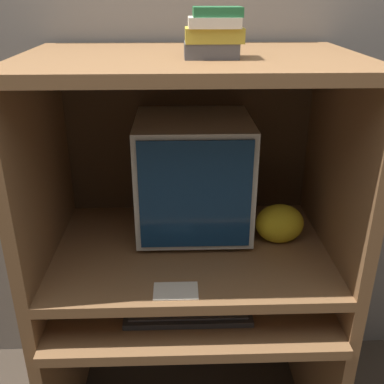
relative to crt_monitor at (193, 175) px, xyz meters
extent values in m
cube|color=gray|center=(-0.01, 0.28, 0.27)|extent=(6.00, 0.06, 2.60)
cube|color=brown|center=(-0.51, -0.12, -0.71)|extent=(0.04, 0.68, 0.65)
cube|color=brown|center=(0.49, -0.12, -0.71)|extent=(0.04, 0.68, 0.65)
cube|color=brown|center=(-0.01, -0.30, -0.40)|extent=(0.96, 0.40, 0.04)
cube|color=brown|center=(-0.51, -0.12, -0.30)|extent=(0.04, 0.68, 0.15)
cube|color=brown|center=(0.49, -0.12, -0.30)|extent=(0.04, 0.68, 0.15)
cube|color=brown|center=(-0.01, -0.12, -0.24)|extent=(0.96, 0.68, 0.04)
cube|color=brown|center=(-0.51, -0.12, 0.11)|extent=(0.04, 0.68, 0.67)
cube|color=brown|center=(0.49, -0.12, 0.11)|extent=(0.04, 0.68, 0.67)
cube|color=brown|center=(-0.01, -0.12, 0.42)|extent=(0.96, 0.68, 0.04)
cube|color=#48321E|center=(-0.01, 0.20, 0.11)|extent=(0.96, 0.01, 0.67)
cylinder|color=beige|center=(0.00, 0.00, -0.21)|extent=(0.21, 0.21, 0.02)
cube|color=beige|center=(0.00, 0.00, 0.00)|extent=(0.41, 0.38, 0.42)
cube|color=navy|center=(0.00, -0.19, 0.00)|extent=(0.37, 0.01, 0.38)
cube|color=#2D2D30|center=(-0.03, -0.30, -0.37)|extent=(0.42, 0.16, 0.02)
cube|color=#474749|center=(-0.03, -0.30, -0.36)|extent=(0.39, 0.13, 0.01)
ellipsoid|color=#B7B7B7|center=(0.26, -0.28, -0.36)|extent=(0.06, 0.04, 0.03)
ellipsoid|color=gold|center=(0.31, -0.10, -0.15)|extent=(0.17, 0.13, 0.14)
cube|color=#4C4C51|center=(0.04, -0.20, 0.46)|extent=(0.15, 0.11, 0.04)
cube|color=gold|center=(0.05, -0.20, 0.50)|extent=(0.16, 0.10, 0.04)
cube|color=beige|center=(0.05, -0.21, 0.54)|extent=(0.14, 0.11, 0.03)
cube|color=#236638|center=(0.06, -0.21, 0.56)|extent=(0.13, 0.11, 0.03)
cube|color=beige|center=(-0.07, -0.39, -0.22)|extent=(0.14, 0.09, 0.00)
camera|label=1|loc=(-0.06, -1.52, 0.62)|focal=42.00mm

